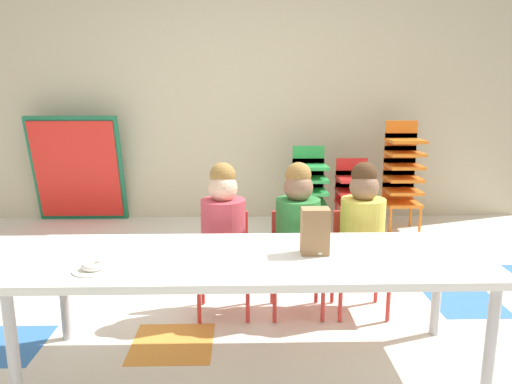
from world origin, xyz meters
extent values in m
cube|color=silver|center=(0.00, 0.00, -0.01)|extent=(5.80, 4.43, 0.02)
cube|color=#336BB2|center=(1.35, 0.00, 0.00)|extent=(0.43, 0.43, 0.00)
cube|color=#478C51|center=(0.00, 0.45, 0.00)|extent=(0.43, 0.43, 0.00)
cube|color=#336BB2|center=(-0.90, 0.90, 0.00)|extent=(0.43, 0.43, 0.00)
cube|color=#336BB2|center=(-1.35, -0.45, 0.00)|extent=(0.43, 0.43, 0.00)
cube|color=#336BB2|center=(1.80, 0.45, 0.00)|extent=(0.43, 0.43, 0.00)
cube|color=orange|center=(-0.45, -0.45, 0.00)|extent=(0.43, 0.43, 0.00)
cube|color=beige|center=(0.00, 2.21, 1.28)|extent=(5.80, 0.10, 2.55)
cube|color=white|center=(-0.02, -0.67, 0.55)|extent=(2.18, 0.70, 0.04)
cylinder|color=#B2B2B7|center=(-1.03, -0.96, 0.27)|extent=(0.05, 0.05, 0.54)
cylinder|color=#B2B2B7|center=(0.99, -0.96, 0.27)|extent=(0.05, 0.05, 0.54)
cylinder|color=#B2B2B7|center=(-1.03, -0.38, 0.27)|extent=(0.05, 0.05, 0.54)
cylinder|color=#B2B2B7|center=(0.99, -0.38, 0.27)|extent=(0.05, 0.05, 0.54)
cube|color=red|center=(-0.18, -0.10, 0.30)|extent=(0.32, 0.30, 0.03)
cube|color=red|center=(-0.18, 0.05, 0.45)|extent=(0.29, 0.02, 0.30)
cylinder|color=#BF3F4C|center=(-0.18, -0.10, 0.52)|extent=(0.31, 0.31, 0.38)
sphere|color=beige|center=(-0.18, -0.10, 0.78)|extent=(0.17, 0.17, 0.17)
sphere|color=olive|center=(-0.18, -0.09, 0.85)|extent=(0.15, 0.15, 0.15)
cylinder|color=red|center=(-0.32, -0.23, 0.15)|extent=(0.02, 0.02, 0.28)
cylinder|color=red|center=(-0.04, -0.23, 0.15)|extent=(0.02, 0.02, 0.28)
cylinder|color=red|center=(-0.32, 0.03, 0.15)|extent=(0.02, 0.02, 0.28)
cylinder|color=red|center=(-0.04, 0.03, 0.15)|extent=(0.02, 0.02, 0.28)
cube|color=red|center=(0.25, -0.10, 0.30)|extent=(0.32, 0.30, 0.03)
cube|color=red|center=(0.25, 0.05, 0.45)|extent=(0.29, 0.02, 0.30)
cylinder|color=#2D7A38|center=(0.25, -0.10, 0.52)|extent=(0.34, 0.34, 0.38)
sphere|color=#8C664C|center=(0.25, -0.10, 0.78)|extent=(0.17, 0.17, 0.17)
sphere|color=olive|center=(0.25, -0.09, 0.85)|extent=(0.15, 0.15, 0.15)
cylinder|color=red|center=(0.11, -0.23, 0.15)|extent=(0.02, 0.02, 0.28)
cylinder|color=red|center=(0.39, -0.23, 0.15)|extent=(0.02, 0.02, 0.28)
cylinder|color=red|center=(0.11, 0.03, 0.15)|extent=(0.02, 0.02, 0.28)
cylinder|color=red|center=(0.39, 0.03, 0.15)|extent=(0.02, 0.02, 0.28)
cube|color=red|center=(0.63, -0.10, 0.30)|extent=(0.32, 0.30, 0.03)
cube|color=red|center=(0.63, 0.05, 0.45)|extent=(0.29, 0.02, 0.30)
cylinder|color=#D8C64C|center=(0.63, -0.10, 0.52)|extent=(0.27, 0.27, 0.38)
sphere|color=#8C664C|center=(0.63, -0.10, 0.78)|extent=(0.17, 0.17, 0.17)
sphere|color=#472D19|center=(0.63, -0.09, 0.85)|extent=(0.15, 0.15, 0.15)
cylinder|color=red|center=(0.49, -0.23, 0.15)|extent=(0.02, 0.02, 0.28)
cylinder|color=red|center=(0.77, -0.23, 0.15)|extent=(0.02, 0.02, 0.28)
cylinder|color=red|center=(0.49, 0.03, 0.15)|extent=(0.02, 0.02, 0.28)
cylinder|color=red|center=(0.77, 0.03, 0.15)|extent=(0.02, 0.02, 0.28)
cube|color=green|center=(0.56, 1.64, 0.26)|extent=(0.32, 0.30, 0.03)
cube|color=green|center=(0.56, 1.78, 0.35)|extent=(0.30, 0.02, 0.18)
cube|color=green|center=(0.56, 1.64, 0.38)|extent=(0.32, 0.30, 0.03)
cube|color=green|center=(0.56, 1.78, 0.47)|extent=(0.30, 0.02, 0.18)
cube|color=green|center=(0.56, 1.64, 0.50)|extent=(0.32, 0.30, 0.03)
cube|color=green|center=(0.56, 1.78, 0.59)|extent=(0.30, 0.02, 0.18)
cube|color=green|center=(0.56, 1.64, 0.62)|extent=(0.32, 0.30, 0.03)
cube|color=green|center=(0.56, 1.78, 0.71)|extent=(0.30, 0.02, 0.18)
cylinder|color=green|center=(0.42, 1.51, 0.13)|extent=(0.02, 0.02, 0.26)
cylinder|color=green|center=(0.70, 1.51, 0.13)|extent=(0.02, 0.02, 0.26)
cylinder|color=green|center=(0.42, 1.77, 0.13)|extent=(0.02, 0.02, 0.26)
cylinder|color=green|center=(0.70, 1.77, 0.13)|extent=(0.02, 0.02, 0.26)
cube|color=red|center=(0.98, 1.64, 0.26)|extent=(0.32, 0.30, 0.03)
cube|color=red|center=(0.98, 1.78, 0.35)|extent=(0.30, 0.02, 0.18)
cube|color=red|center=(0.98, 1.64, 0.38)|extent=(0.32, 0.30, 0.03)
cube|color=red|center=(0.98, 1.78, 0.47)|extent=(0.30, 0.02, 0.18)
cube|color=red|center=(0.98, 1.64, 0.50)|extent=(0.32, 0.30, 0.03)
cube|color=red|center=(0.98, 1.78, 0.59)|extent=(0.30, 0.02, 0.18)
cylinder|color=red|center=(0.84, 1.51, 0.13)|extent=(0.02, 0.02, 0.26)
cylinder|color=red|center=(1.12, 1.51, 0.13)|extent=(0.02, 0.02, 0.26)
cylinder|color=red|center=(0.84, 1.77, 0.13)|extent=(0.02, 0.02, 0.26)
cylinder|color=red|center=(1.12, 1.77, 0.13)|extent=(0.02, 0.02, 0.26)
cube|color=orange|center=(1.45, 1.64, 0.26)|extent=(0.32, 0.30, 0.03)
cube|color=orange|center=(1.45, 1.78, 0.35)|extent=(0.30, 0.02, 0.18)
cube|color=orange|center=(1.45, 1.64, 0.38)|extent=(0.32, 0.30, 0.03)
cube|color=orange|center=(1.45, 1.78, 0.47)|extent=(0.30, 0.02, 0.18)
cube|color=orange|center=(1.45, 1.64, 0.50)|extent=(0.32, 0.30, 0.03)
cube|color=orange|center=(1.45, 1.78, 0.59)|extent=(0.30, 0.02, 0.18)
cube|color=orange|center=(1.45, 1.64, 0.62)|extent=(0.32, 0.30, 0.03)
cube|color=orange|center=(1.45, 1.78, 0.71)|extent=(0.30, 0.02, 0.18)
cube|color=orange|center=(1.45, 1.64, 0.74)|extent=(0.32, 0.30, 0.03)
cube|color=orange|center=(1.45, 1.78, 0.83)|extent=(0.30, 0.02, 0.18)
cube|color=orange|center=(1.45, 1.64, 0.86)|extent=(0.32, 0.30, 0.03)
cube|color=orange|center=(1.45, 1.78, 0.95)|extent=(0.30, 0.02, 0.18)
cylinder|color=orange|center=(1.31, 1.51, 0.13)|extent=(0.02, 0.02, 0.26)
cylinder|color=orange|center=(1.59, 1.51, 0.13)|extent=(0.02, 0.02, 0.26)
cylinder|color=orange|center=(1.31, 1.77, 0.13)|extent=(0.02, 0.02, 0.26)
cylinder|color=orange|center=(1.59, 1.77, 0.13)|extent=(0.02, 0.02, 0.26)
cube|color=#19724C|center=(-1.74, 2.03, 0.54)|extent=(0.90, 0.28, 1.09)
cube|color=red|center=(-1.74, 1.99, 0.54)|extent=(0.83, 0.23, 0.99)
cube|color=#9E754C|center=(0.27, -0.65, 0.68)|extent=(0.13, 0.09, 0.22)
cylinder|color=white|center=(-0.71, -0.85, 0.58)|extent=(0.18, 0.18, 0.01)
torus|color=white|center=(-0.71, -0.85, 0.60)|extent=(0.10, 0.10, 0.03)
torus|color=white|center=(0.29, -0.65, 0.59)|extent=(0.10, 0.10, 0.03)
camera|label=1|loc=(-0.06, -2.81, 1.34)|focal=33.84mm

